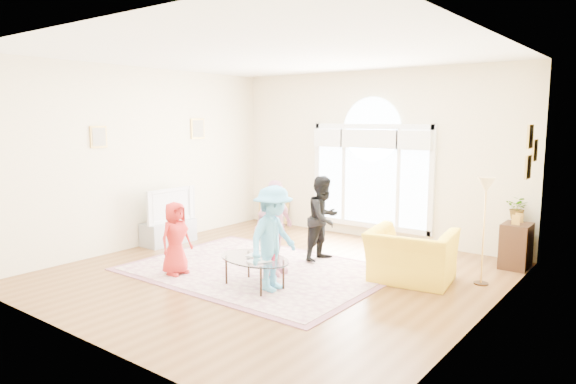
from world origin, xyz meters
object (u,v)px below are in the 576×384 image
Objects in this scene: coffee_table at (254,259)px; armchair at (411,256)px; tv_console at (169,232)px; television at (168,205)px; area_rug at (258,270)px.

armchair is at bearing 51.97° from coffee_table.
armchair reaches higher than tv_console.
television is (0.01, 0.00, 0.52)m from tv_console.
coffee_table reaches higher than tv_console.
television reaches higher than tv_console.
area_rug is 2.56m from television.
tv_console is 0.52m from television.
television is 0.89× the size of coffee_table.
coffee_table is at bearing -17.91° from television.
armchair is (1.59, 1.55, -0.03)m from coffee_table.
television reaches higher than coffee_table.
television is at bearing -0.79° from armchair.
television is 3.09m from coffee_table.
area_rug is 2.97× the size of coffee_table.
television is at bearing 172.82° from area_rug.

